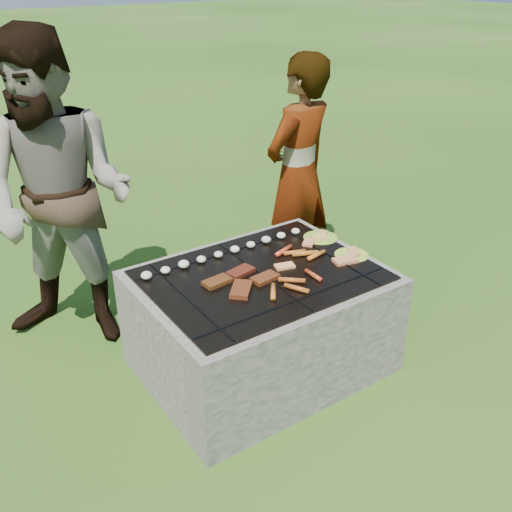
{
  "coord_description": "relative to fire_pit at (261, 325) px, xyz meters",
  "views": [
    {
      "loc": [
        -1.54,
        -2.21,
        2.12
      ],
      "look_at": [
        0.0,
        0.05,
        0.7
      ],
      "focal_mm": 40.0,
      "sensor_mm": 36.0,
      "label": 1
    }
  ],
  "objects": [
    {
      "name": "bystander",
      "position": [
        -0.77,
        0.9,
        0.64
      ],
      "size": [
        1.14,
        1.13,
        1.85
      ],
      "primitive_type": "imported",
      "rotation": [
        0.0,
        0.0,
        -0.77
      ],
      "color": "gray",
      "rests_on": "ground"
    },
    {
      "name": "fire_pit",
      "position": [
        0.0,
        0.0,
        0.0
      ],
      "size": [
        1.3,
        1.0,
        0.62
      ],
      "color": "#A2988F",
      "rests_on": "ground"
    },
    {
      "name": "bread_on_grate",
      "position": [
        0.38,
        -0.04,
        0.34
      ],
      "size": [
        0.45,
        0.41,
        0.02
      ],
      "color": "#F1CF7B",
      "rests_on": "fire_pit"
    },
    {
      "name": "sausages",
      "position": [
        0.19,
        -0.06,
        0.34
      ],
      "size": [
        0.56,
        0.48,
        0.03
      ],
      "color": "orange",
      "rests_on": "fire_pit"
    },
    {
      "name": "plate_far",
      "position": [
        0.56,
        0.17,
        0.33
      ],
      "size": [
        0.23,
        0.23,
        0.03
      ],
      "color": "#BEE236",
      "rests_on": "fire_pit"
    },
    {
      "name": "pork_slabs",
      "position": [
        -0.14,
        -0.02,
        0.34
      ],
      "size": [
        0.39,
        0.31,
        0.02
      ],
      "color": "brown",
      "rests_on": "fire_pit"
    },
    {
      "name": "plate_near",
      "position": [
        0.56,
        -0.11,
        0.33
      ],
      "size": [
        0.22,
        0.22,
        0.03
      ],
      "color": "yellow",
      "rests_on": "fire_pit"
    },
    {
      "name": "lawn",
      "position": [
        0.0,
        0.0,
        -0.28
      ],
      "size": [
        60.0,
        60.0,
        0.0
      ],
      "primitive_type": "plane",
      "color": "#244711",
      "rests_on": "ground"
    },
    {
      "name": "mushrooms",
      "position": [
        -0.06,
        0.3,
        0.35
      ],
      "size": [
        1.06,
        0.06,
        0.04
      ],
      "color": "beige",
      "rests_on": "fire_pit"
    },
    {
      "name": "cook",
      "position": [
        0.8,
        0.72,
        0.53
      ],
      "size": [
        0.67,
        0.52,
        1.62
      ],
      "primitive_type": "imported",
      "rotation": [
        0.0,
        0.0,
        3.4
      ],
      "color": "#9D9483",
      "rests_on": "ground"
    }
  ]
}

